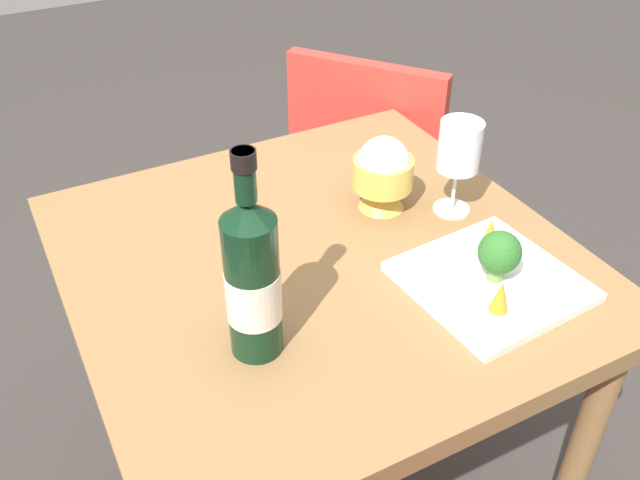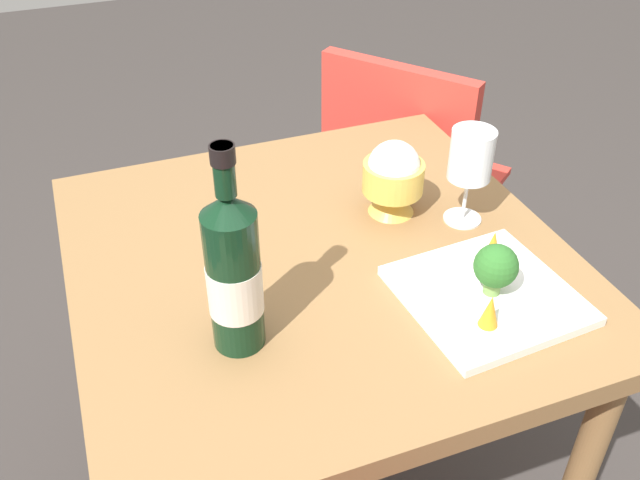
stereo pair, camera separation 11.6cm
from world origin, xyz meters
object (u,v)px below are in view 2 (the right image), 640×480
wine_bottle (234,273)px  serving_plate (487,295)px  rice_bowl (393,177)px  carrot_garnish_left (490,311)px  chair_by_wall (405,171)px  carrot_garnish_right (493,246)px  wine_glass (471,157)px  broccoli_floret (496,267)px

wine_bottle → serving_plate: (-0.05, -0.38, -0.12)m
rice_bowl → serving_plate: rice_bowl is taller
wine_bottle → carrot_garnish_left: wine_bottle is taller
chair_by_wall → carrot_garnish_right: 0.75m
wine_bottle → carrot_garnish_right: bearing=-87.7°
wine_glass → carrot_garnish_right: wine_glass is taller
wine_glass → broccoli_floret: wine_glass is taller
rice_bowl → carrot_garnish_right: bearing=-159.2°
wine_glass → broccoli_floret: size_ratio=2.09×
chair_by_wall → broccoli_floret: 0.83m
chair_by_wall → wine_glass: size_ratio=4.75×
serving_plate → carrot_garnish_left: size_ratio=4.95×
rice_bowl → wine_glass: bearing=-122.7°
wine_bottle → carrot_garnish_left: bearing=-108.2°
wine_bottle → broccoli_floret: (-0.05, -0.39, -0.06)m
wine_glass → carrot_garnish_left: size_ratio=3.31×
carrot_garnish_left → carrot_garnish_right: (0.13, -0.08, 0.00)m
serving_plate → broccoli_floret: (-0.00, -0.00, 0.06)m
wine_bottle → broccoli_floret: bearing=-97.6°
rice_bowl → carrot_garnish_left: 0.34m
chair_by_wall → broccoli_floret: bearing=-55.2°
wine_glass → carrot_garnish_right: size_ratio=3.08×
wine_glass → rice_bowl: size_ratio=1.26×
wine_glass → carrot_garnish_right: bearing=167.9°
wine_bottle → broccoli_floret: 0.40m
wine_bottle → serving_plate: bearing=-97.1°
chair_by_wall → rice_bowl: rice_bowl is taller
broccoli_floret → carrot_garnish_right: bearing=-30.8°
carrot_garnish_right → broccoli_floret: bearing=149.2°
broccoli_floret → carrot_garnish_left: broccoli_floret is taller
wine_glass → rice_bowl: 0.14m
broccoli_floret → carrot_garnish_right: (0.07, -0.04, -0.02)m
rice_bowl → broccoli_floret: rice_bowl is taller
wine_bottle → serving_plate: 0.41m
wine_glass → carrot_garnish_right: 0.17m
serving_plate → broccoli_floret: broccoli_floret is taller
chair_by_wall → broccoli_floret: broccoli_floret is taller
broccoli_floret → carrot_garnish_right: size_ratio=1.47×
carrot_garnish_right → chair_by_wall: bearing=-16.1°
broccoli_floret → carrot_garnish_left: (-0.06, 0.04, -0.02)m
carrot_garnish_left → chair_by_wall: bearing=-19.2°
rice_bowl → wine_bottle: bearing=123.0°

